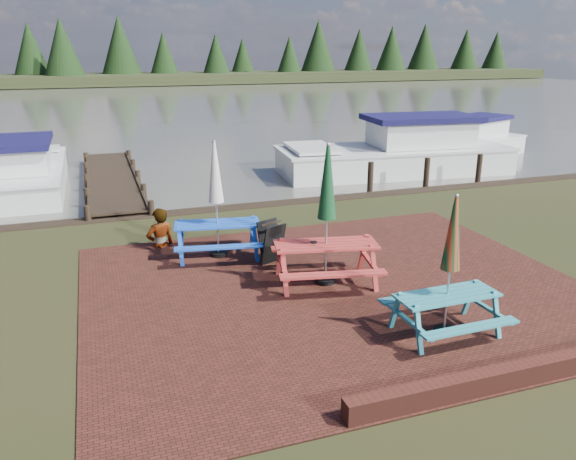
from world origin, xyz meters
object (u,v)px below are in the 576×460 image
(picnic_table_blue, at_px, (217,218))
(person, at_px, (158,209))
(picnic_table_red, at_px, (326,237))
(boat_far, at_px, (469,144))
(chalkboard, at_px, (271,242))
(jetty, at_px, (112,179))
(picnic_table_teal, at_px, (448,288))
(boat_jetty, at_px, (26,173))
(boat_near, at_px, (399,155))

(picnic_table_blue, xyz_separation_m, person, (-1.09, 1.01, 0.02))
(picnic_table_red, relative_size, boat_far, 0.42)
(boat_far, bearing_deg, chalkboard, 107.83)
(person, bearing_deg, jetty, -98.16)
(picnic_table_teal, relative_size, picnic_table_red, 0.84)
(boat_jetty, height_order, boat_far, boat_jetty)
(picnic_table_red, height_order, person, picnic_table_red)
(jetty, bearing_deg, boat_far, 2.91)
(person, bearing_deg, boat_far, -165.12)
(picnic_table_red, xyz_separation_m, jetty, (-3.40, 9.96, -0.81))
(picnic_table_red, distance_m, jetty, 10.55)
(chalkboard, bearing_deg, boat_jetty, 97.50)
(chalkboard, relative_size, person, 0.49)
(picnic_table_blue, bearing_deg, picnic_table_teal, -49.78)
(picnic_table_teal, distance_m, jetty, 13.14)
(boat_jetty, bearing_deg, jetty, -11.80)
(picnic_table_blue, bearing_deg, boat_near, 50.06)
(chalkboard, xyz_separation_m, person, (-2.06, 1.70, 0.44))
(picnic_table_blue, relative_size, boat_near, 0.28)
(jetty, distance_m, person, 6.95)
(picnic_table_red, xyz_separation_m, boat_jetty, (-6.02, 10.49, -0.54))
(chalkboard, relative_size, boat_jetty, 0.13)
(picnic_table_teal, distance_m, boat_jetty, 14.69)
(chalkboard, relative_size, jetty, 0.09)
(picnic_table_red, distance_m, chalkboard, 1.59)
(picnic_table_teal, bearing_deg, jetty, 108.57)
(picnic_table_teal, height_order, picnic_table_red, picnic_table_red)
(boat_near, height_order, boat_far, boat_near)
(boat_jetty, distance_m, boat_near, 12.79)
(picnic_table_teal, bearing_deg, boat_far, 51.61)
(picnic_table_teal, distance_m, person, 6.61)
(picnic_table_teal, xyz_separation_m, chalkboard, (-1.61, 3.80, -0.34))
(picnic_table_teal, height_order, person, picnic_table_teal)
(picnic_table_blue, bearing_deg, chalkboard, -25.25)
(boat_jetty, bearing_deg, picnic_table_red, -60.38)
(boat_near, relative_size, boat_far, 1.38)
(picnic_table_teal, distance_m, boat_far, 16.50)
(chalkboard, relative_size, boat_far, 0.14)
(picnic_table_red, bearing_deg, picnic_table_blue, 139.20)
(boat_near, bearing_deg, chalkboard, 141.55)
(picnic_table_teal, height_order, boat_far, picnic_table_teal)
(boat_far, relative_size, person, 3.59)
(picnic_table_red, height_order, jetty, picnic_table_red)
(jetty, distance_m, boat_far, 14.43)
(picnic_table_blue, distance_m, person, 1.49)
(picnic_table_teal, xyz_separation_m, person, (-3.67, 5.50, 0.10))
(picnic_table_teal, relative_size, boat_jetty, 0.33)
(boat_far, bearing_deg, jetty, 72.09)
(jetty, bearing_deg, picnic_table_red, -71.14)
(boat_jetty, relative_size, boat_near, 0.77)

